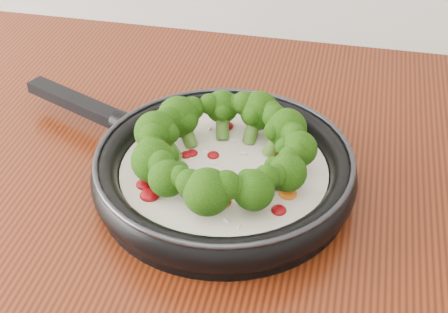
# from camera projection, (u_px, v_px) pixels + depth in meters

# --- Properties ---
(skillet) EXTENTS (0.52, 0.41, 0.09)m
(skillet) POSITION_uv_depth(u_px,v_px,m) (221.00, 166.00, 0.77)
(skillet) COLOR black
(skillet) RESTS_ON counter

